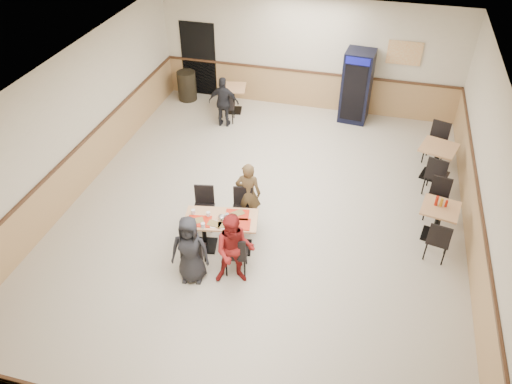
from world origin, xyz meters
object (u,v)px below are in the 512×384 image
(pepsi_cooler, at_px, (357,86))
(diner_woman_left, at_px, (190,250))
(lone_diner, at_px, (224,102))
(side_table_near, at_px, (438,217))
(diner_man_opposite, at_px, (248,194))
(side_table_far, at_px, (437,157))
(main_table, at_px, (222,228))
(trash_bin, at_px, (187,86))
(back_table, at_px, (233,95))
(diner_woman_right, at_px, (234,250))

(pepsi_cooler, bearing_deg, diner_woman_left, -103.08)
(lone_diner, bearing_deg, side_table_near, 144.88)
(diner_man_opposite, height_order, side_table_far, diner_man_opposite)
(main_table, relative_size, diner_woman_left, 1.06)
(diner_man_opposite, xyz_separation_m, pepsi_cooler, (1.59, 4.77, 0.26))
(side_table_near, bearing_deg, trash_bin, 147.62)
(side_table_far, bearing_deg, pepsi_cooler, 132.41)
(diner_woman_left, xyz_separation_m, lone_diner, (-1.09, 5.30, -0.00))
(side_table_far, relative_size, trash_bin, 1.11)
(back_table, bearing_deg, trash_bin, 166.63)
(pepsi_cooler, bearing_deg, side_table_far, -42.53)
(side_table_far, relative_size, back_table, 1.17)
(side_table_near, height_order, side_table_far, side_table_far)
(diner_woman_left, xyz_separation_m, back_table, (-1.09, 6.12, -0.20))
(side_table_far, height_order, back_table, side_table_far)
(side_table_near, xyz_separation_m, trash_bin, (-6.71, 4.26, -0.07))
(diner_man_opposite, bearing_deg, side_table_far, -151.33)
(main_table, bearing_deg, diner_woman_left, -117.90)
(pepsi_cooler, bearing_deg, side_table_near, -59.83)
(diner_man_opposite, bearing_deg, trash_bin, -63.18)
(diner_woman_right, xyz_separation_m, side_table_far, (3.41, 4.15, -0.20))
(main_table, height_order, trash_bin, trash_bin)
(diner_woman_left, distance_m, pepsi_cooler, 6.85)
(diner_woman_left, bearing_deg, main_table, 63.06)
(lone_diner, relative_size, side_table_far, 1.46)
(side_table_far, bearing_deg, main_table, -138.66)
(diner_man_opposite, relative_size, side_table_near, 1.75)
(diner_man_opposite, distance_m, back_table, 4.68)
(trash_bin, bearing_deg, diner_man_opposite, -56.66)
(main_table, relative_size, side_table_near, 1.81)
(lone_diner, bearing_deg, trash_bin, -42.82)
(lone_diner, relative_size, back_table, 1.71)
(lone_diner, distance_m, trash_bin, 1.89)
(diner_man_opposite, distance_m, side_table_far, 4.43)
(diner_woman_left, relative_size, trash_bin, 1.63)
(lone_diner, xyz_separation_m, pepsi_cooler, (3.23, 1.21, 0.27))
(diner_man_opposite, height_order, lone_diner, diner_man_opposite)
(lone_diner, bearing_deg, side_table_far, 164.53)
(diner_woman_left, height_order, diner_woman_right, diner_woman_right)
(back_table, distance_m, trash_bin, 1.52)
(lone_diner, relative_size, trash_bin, 1.62)
(diner_woman_left, relative_size, back_table, 1.72)
(side_table_far, distance_m, pepsi_cooler, 3.03)
(diner_man_opposite, bearing_deg, diner_woman_left, 66.16)
(diner_woman_right, relative_size, side_table_near, 1.83)
(main_table, distance_m, lone_diner, 4.64)
(side_table_far, bearing_deg, lone_diner, 169.08)
(side_table_far, bearing_deg, back_table, 160.83)
(trash_bin, bearing_deg, diner_woman_left, -68.35)
(lone_diner, bearing_deg, back_table, -94.55)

